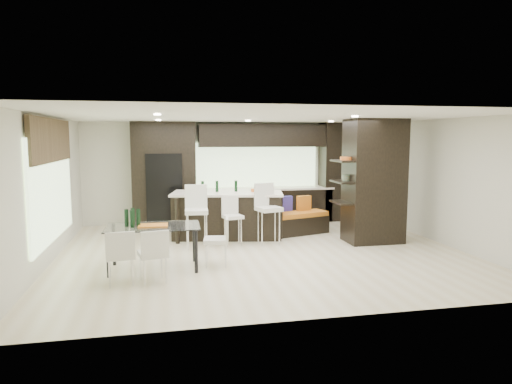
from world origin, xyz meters
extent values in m
plane|color=beige|center=(0.00, 0.00, 0.00)|extent=(8.00, 8.00, 0.00)
cube|color=beige|center=(0.00, 3.50, 1.35)|extent=(8.00, 0.02, 2.70)
cube|color=beige|center=(-4.00, 0.00, 1.35)|extent=(0.02, 7.00, 2.70)
cube|color=beige|center=(4.00, 0.00, 1.35)|extent=(0.02, 7.00, 2.70)
cube|color=white|center=(0.00, 0.00, 2.70)|extent=(8.00, 7.00, 0.02)
cube|color=#B2D199|center=(-3.96, 0.20, 1.35)|extent=(0.04, 3.20, 1.90)
cube|color=#B2D199|center=(0.60, 3.46, 1.55)|extent=(3.40, 0.04, 1.20)
cube|color=brown|center=(-3.93, 0.20, 2.25)|extent=(0.08, 3.00, 0.80)
cube|color=white|center=(0.00, 0.25, 2.68)|extent=(4.00, 3.00, 0.02)
cube|color=black|center=(0.50, 3.17, 1.35)|extent=(6.80, 0.68, 2.70)
cube|color=black|center=(-1.90, 3.12, 0.95)|extent=(0.90, 0.68, 1.90)
cube|color=black|center=(2.60, 0.40, 1.35)|extent=(1.20, 0.80, 2.70)
cube|color=black|center=(-0.49, 1.52, 0.53)|extent=(2.69, 1.55, 1.05)
cube|color=silver|center=(-1.26, 0.64, 0.53)|extent=(0.50, 0.50, 1.06)
cube|color=silver|center=(-0.49, 0.69, 0.43)|extent=(0.45, 0.45, 0.85)
cube|color=silver|center=(0.29, 0.64, 0.53)|extent=(0.58, 0.58, 1.06)
cube|color=black|center=(1.26, 1.52, 0.26)|extent=(1.47, 0.91, 0.53)
cube|color=white|center=(-2.12, -0.80, 0.38)|extent=(1.62, 0.94, 0.77)
cube|color=silver|center=(-2.12, -1.54, 0.40)|extent=(0.52, 0.52, 0.80)
cube|color=silver|center=(-2.62, -1.55, 0.40)|extent=(0.49, 0.49, 0.81)
cube|color=silver|center=(-1.02, -0.80, 0.40)|extent=(0.50, 0.50, 0.81)
camera|label=1|loc=(-1.94, -8.81, 2.31)|focal=32.00mm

